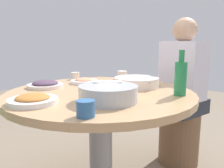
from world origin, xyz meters
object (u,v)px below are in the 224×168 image
dish_shrimp (84,81)px  stool_for_diner_left (179,137)px  rice_bowl (108,93)px  diner_left (182,74)px  soup_bowl (136,82)px  tea_cup_side (75,76)px  dish_eggplant (45,84)px  tea_cup_near (86,109)px  tea_cup_far (122,75)px  green_bottle (181,77)px  dish_tofu_braise (33,100)px  round_dining_table (100,116)px

dish_shrimp → stool_for_diner_left: 0.95m
rice_bowl → diner_left: bearing=92.6°
soup_bowl → tea_cup_side: bearing=-172.4°
soup_bowl → dish_eggplant: bearing=-136.3°
soup_bowl → dish_eggplant: (-0.43, -0.41, -0.01)m
soup_bowl → tea_cup_side: 0.55m
tea_cup_near → diner_left: diner_left is taller
dish_shrimp → tea_cup_far: 0.34m
dish_shrimp → diner_left: 0.79m
rice_bowl → green_bottle: green_bottle is taller
rice_bowl → soup_bowl: bearing=106.6°
rice_bowl → dish_eggplant: 0.55m
tea_cup_near → rice_bowl: bearing=112.4°
dish_tofu_braise → stool_for_diner_left: (0.20, 1.19, -0.52)m
tea_cup_far → tea_cup_side: 0.37m
green_bottle → diner_left: diner_left is taller
soup_bowl → dish_shrimp: bearing=-158.8°
green_bottle → tea_cup_side: (-0.87, -0.04, -0.07)m
rice_bowl → tea_cup_far: rice_bowl is taller
diner_left → dish_tofu_braise: bearing=-99.6°
soup_bowl → tea_cup_side: size_ratio=4.67×
round_dining_table → rice_bowl: bearing=-36.2°
rice_bowl → dish_eggplant: bearing=-178.9°
dish_tofu_braise → tea_cup_far: size_ratio=3.03×
green_bottle → tea_cup_near: green_bottle is taller
tea_cup_far → stool_for_diner_left: (0.36, 0.33, -0.53)m
green_bottle → stool_for_diner_left: 0.86m
dish_shrimp → green_bottle: size_ratio=0.78×
soup_bowl → rice_bowl: bearing=-73.4°
tea_cup_side → green_bottle: bearing=2.4°
dish_eggplant → dish_shrimp: (0.07, 0.27, -0.00)m
dish_tofu_braise → green_bottle: green_bottle is taller
dish_shrimp → diner_left: size_ratio=0.26×
rice_bowl → diner_left: diner_left is taller
soup_bowl → tea_cup_near: (0.21, -0.63, 0.00)m
tea_cup_near → diner_left: 1.16m
tea_cup_far → diner_left: size_ratio=0.10×
dish_tofu_braise → tea_cup_far: 0.88m
diner_left → tea_cup_side: bearing=-136.4°
round_dining_table → tea_cup_side: bearing=158.7°
round_dining_table → dish_tofu_braise: 0.45m
round_dining_table → tea_cup_side: (-0.46, 0.18, 0.19)m
soup_bowl → green_bottle: green_bottle is taller
dish_eggplant → tea_cup_far: 0.62m
rice_bowl → tea_cup_side: 0.74m
green_bottle → tea_cup_near: (-0.11, -0.60, -0.07)m
tea_cup_near → stool_for_diner_left: tea_cup_near is taller
dish_shrimp → diner_left: diner_left is taller
dish_eggplant → tea_cup_side: (-0.11, 0.34, 0.01)m
rice_bowl → tea_cup_far: (-0.40, 0.60, -0.01)m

